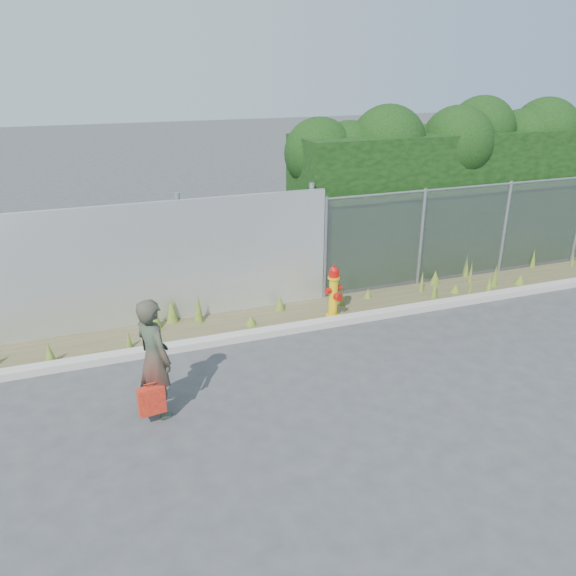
# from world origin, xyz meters

# --- Properties ---
(ground) EXTENTS (80.00, 80.00, 0.00)m
(ground) POSITION_xyz_m (0.00, 0.00, 0.00)
(ground) COLOR #3B3B3E
(ground) RESTS_ON ground
(curb) EXTENTS (16.00, 0.22, 0.12)m
(curb) POSITION_xyz_m (0.00, 1.80, 0.06)
(curb) COLOR #AAA299
(curb) RESTS_ON ground
(weed_strip) EXTENTS (16.00, 1.29, 0.55)m
(weed_strip) POSITION_xyz_m (-0.69, 2.49, 0.12)
(weed_strip) COLOR #4E462C
(weed_strip) RESTS_ON ground
(corrugated_fence) EXTENTS (8.50, 0.21, 2.30)m
(corrugated_fence) POSITION_xyz_m (-3.25, 3.01, 1.10)
(corrugated_fence) COLOR silver
(corrugated_fence) RESTS_ON ground
(chainlink_fence) EXTENTS (6.50, 0.07, 2.05)m
(chainlink_fence) POSITION_xyz_m (4.25, 3.00, 1.03)
(chainlink_fence) COLOR gray
(chainlink_fence) RESTS_ON ground
(hedge) EXTENTS (7.49, 1.96, 3.72)m
(hedge) POSITION_xyz_m (4.41, 4.02, 2.03)
(hedge) COLOR black
(hedge) RESTS_ON ground
(fire_hydrant) EXTENTS (0.34, 0.31, 1.02)m
(fire_hydrant) POSITION_xyz_m (0.83, 2.08, 0.50)
(fire_hydrant) COLOR #DDAF0B
(fire_hydrant) RESTS_ON ground
(woman) EXTENTS (0.61, 0.71, 1.65)m
(woman) POSITION_xyz_m (-2.60, 0.13, 0.83)
(woman) COLOR #0E5C3F
(woman) RESTS_ON ground
(red_tote_bag) EXTENTS (0.34, 0.12, 0.44)m
(red_tote_bag) POSITION_xyz_m (-2.71, -0.11, 0.36)
(red_tote_bag) COLOR #AD091D
(black_shoulder_bag) EXTENTS (0.23, 0.10, 0.17)m
(black_shoulder_bag) POSITION_xyz_m (-2.60, 0.25, 1.00)
(black_shoulder_bag) COLOR black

